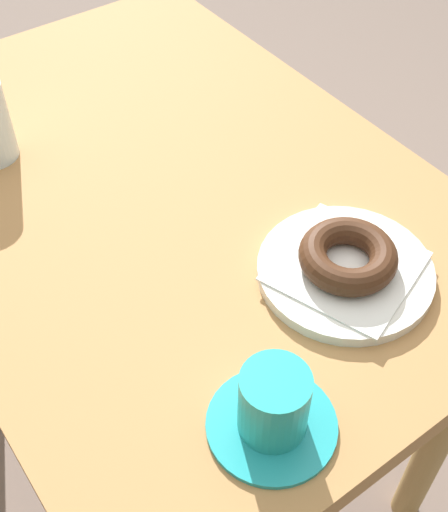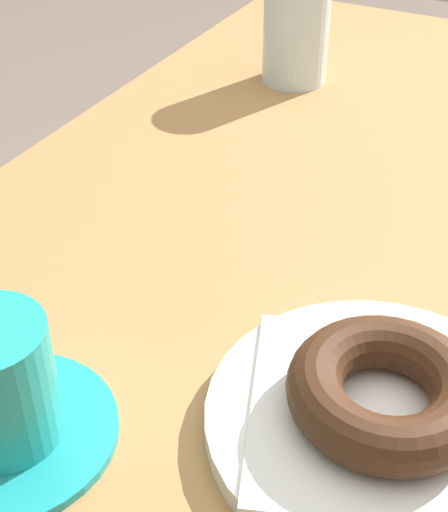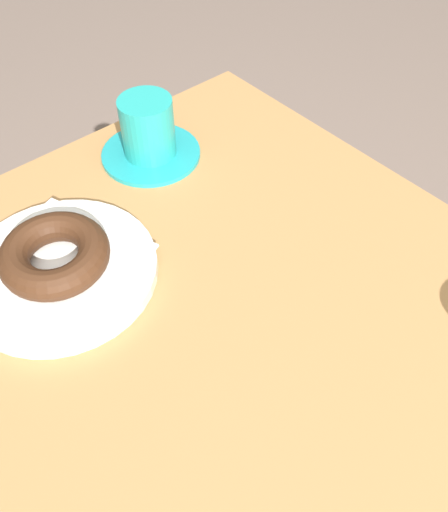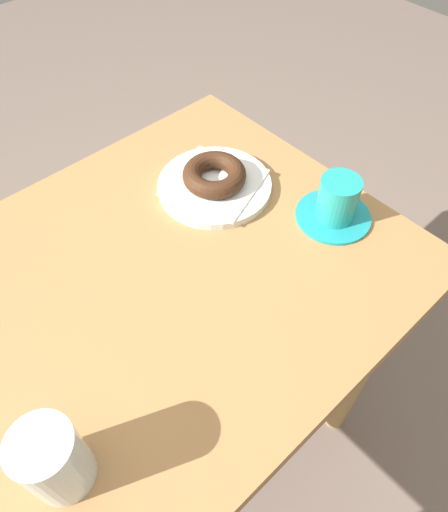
{
  "view_description": "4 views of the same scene",
  "coord_description": "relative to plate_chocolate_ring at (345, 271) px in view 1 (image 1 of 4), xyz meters",
  "views": [
    {
      "loc": [
        -0.66,
        0.36,
        1.4
      ],
      "look_at": [
        -0.2,
        0.03,
        0.78
      ],
      "focal_mm": 47.75,
      "sensor_mm": 36.0,
      "label": 1
    },
    {
      "loc": [
        -0.63,
        -0.15,
        1.13
      ],
      "look_at": [
        -0.21,
        0.06,
        0.78
      ],
      "focal_mm": 53.09,
      "sensor_mm": 36.0,
      "label": 2
    },
    {
      "loc": [
        0.12,
        -0.2,
        1.23
      ],
      "look_at": [
        -0.17,
        0.05,
        0.79
      ],
      "focal_mm": 37.42,
      "sensor_mm": 36.0,
      "label": 3
    },
    {
      "loc": [
        0.15,
        0.42,
        1.39
      ],
      "look_at": [
        -0.18,
        0.06,
        0.77
      ],
      "focal_mm": 32.78,
      "sensor_mm": 36.0,
      "label": 4
    }
  ],
  "objects": [
    {
      "name": "napkin_chocolate_ring",
      "position": [
        0.0,
        0.0,
        0.01
      ],
      "size": [
        0.21,
        0.21,
        0.0
      ],
      "primitive_type": "cube",
      "rotation": [
        0.0,
        0.0,
        0.35
      ],
      "color": "white",
      "rests_on": "plate_chocolate_ring"
    },
    {
      "name": "coffee_cup",
      "position": [
        -0.11,
        0.21,
        0.03
      ],
      "size": [
        0.14,
        0.14,
        0.09
      ],
      "color": "teal",
      "rests_on": "table"
    },
    {
      "name": "table",
      "position": [
        0.29,
        0.09,
        -0.12
      ],
      "size": [
        1.01,
        0.69,
        0.75
      ],
      "color": "#A57544",
      "rests_on": "ground_plane"
    },
    {
      "name": "plate_chocolate_ring",
      "position": [
        0.0,
        0.0,
        0.0
      ],
      "size": [
        0.22,
        0.22,
        0.02
      ],
      "primitive_type": "cylinder",
      "color": "silver",
      "rests_on": "table"
    },
    {
      "name": "donut_chocolate_ring",
      "position": [
        0.0,
        0.0,
        0.03
      ],
      "size": [
        0.12,
        0.12,
        0.04
      ],
      "primitive_type": "torus",
      "color": "#3E2313",
      "rests_on": "napkin_chocolate_ring"
    },
    {
      "name": "ground_plane",
      "position": [
        0.29,
        0.09,
        -0.76
      ],
      "size": [
        6.0,
        6.0,
        0.0
      ],
      "primitive_type": "plane",
      "color": "#75635A"
    }
  ]
}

